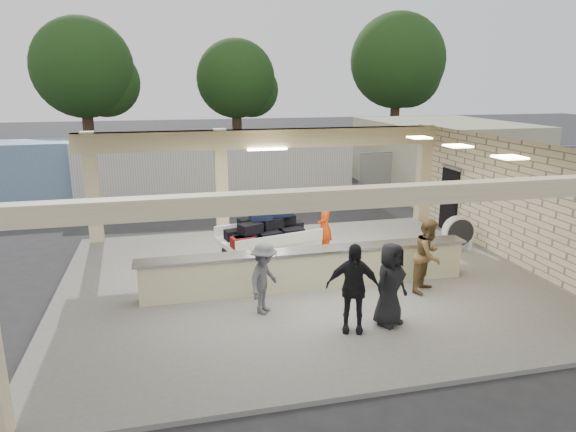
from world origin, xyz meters
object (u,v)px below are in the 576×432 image
object	(u,v)px
passenger_d	(390,284)
car_white_a	(407,163)
drum_fan	(458,232)
container_white	(217,167)
baggage_counter	(308,269)
baggage_handler	(325,226)
passenger_b	(353,288)
car_dark	(330,161)
passenger_a	(428,255)
luggage_cart	(267,233)
passenger_c	(264,278)
car_white_b	(442,162)

from	to	relation	value
passenger_d	car_white_a	bearing A→B (deg)	34.30
drum_fan	car_white_a	world-z (taller)	car_white_a
container_white	baggage_counter	bearing A→B (deg)	-80.94
baggage_handler	passenger_b	distance (m)	4.75
passenger_d	car_dark	size ratio (longest dim) A/B	0.41
car_white_a	passenger_d	bearing A→B (deg)	133.48
passenger_a	car_dark	bearing A→B (deg)	39.96
luggage_cart	car_white_a	xyz separation A→B (m)	(10.17, 12.00, -0.23)
car_dark	passenger_c	bearing A→B (deg)	171.86
car_white_a	car_white_b	xyz separation A→B (m)	(2.17, 0.11, -0.02)
baggage_counter	drum_fan	size ratio (longest dim) A/B	8.06
passenger_c	car_dark	distance (m)	18.22
luggage_cart	car_white_b	xyz separation A→B (m)	(12.35, 12.10, -0.25)
drum_fan	car_white_a	size ratio (longest dim) A/B	0.21
passenger_d	car_white_b	world-z (taller)	passenger_d
passenger_b	passenger_a	bearing A→B (deg)	51.07
baggage_counter	passenger_b	bearing A→B (deg)	-83.89
baggage_handler	car_white_a	world-z (taller)	baggage_handler
baggage_counter	drum_fan	distance (m)	5.48
drum_fan	passenger_c	size ratio (longest dim) A/B	0.64
container_white	car_white_a	bearing A→B (deg)	17.37
passenger_b	container_white	distance (m)	14.03
baggage_counter	baggage_handler	size ratio (longest dim) A/B	4.74
baggage_counter	passenger_b	distance (m)	2.42
baggage_counter	car_white_a	world-z (taller)	car_white_a
baggage_counter	baggage_handler	bearing A→B (deg)	63.66
car_white_a	passenger_c	bearing A→B (deg)	125.28
luggage_cart	passenger_c	world-z (taller)	passenger_c
drum_fan	baggage_handler	distance (m)	4.08
passenger_b	car_dark	distance (m)	18.86
passenger_a	passenger_d	world-z (taller)	passenger_a
drum_fan	car_dark	size ratio (longest dim) A/B	0.24
luggage_cart	passenger_d	xyz separation A→B (m)	(1.73, -4.39, 0.06)
luggage_cart	car_white_b	distance (m)	17.29
baggage_counter	car_dark	xyz separation A→B (m)	(5.66, 15.69, 0.13)
luggage_cart	container_white	size ratio (longest dim) A/B	0.24
baggage_counter	passenger_d	size ratio (longest dim) A/B	4.65
passenger_b	container_white	bearing A→B (deg)	114.77
baggage_counter	car_dark	distance (m)	16.68
car_white_b	passenger_a	bearing A→B (deg)	177.25
passenger_c	container_white	world-z (taller)	container_white
baggage_counter	car_white_a	distance (m)	17.04
passenger_a	passenger_d	bearing A→B (deg)	-178.77
passenger_a	passenger_c	distance (m)	4.06
passenger_c	drum_fan	bearing A→B (deg)	-29.35
passenger_a	car_white_a	bearing A→B (deg)	25.50
passenger_a	car_white_b	size ratio (longest dim) A/B	0.42
passenger_b	car_dark	world-z (taller)	passenger_b
baggage_handler	container_white	bearing A→B (deg)	-151.57
passenger_c	car_dark	size ratio (longest dim) A/B	0.37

